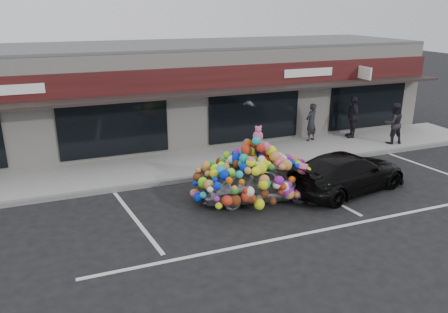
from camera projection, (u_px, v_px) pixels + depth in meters
name	position (u px, v px, depth m)	size (l,w,h in m)	color
ground	(239.00, 205.00, 13.61)	(90.00, 90.00, 0.00)	black
shop_building	(170.00, 91.00, 20.37)	(24.00, 7.20, 4.31)	beige
sidewalk	(200.00, 163.00, 17.12)	(26.00, 3.00, 0.15)	gray
kerb	(213.00, 176.00, 15.80)	(26.00, 0.18, 0.16)	slate
parking_stripe_left	(136.00, 219.00, 12.71)	(0.12, 4.40, 0.01)	silver
parking_stripe_mid	(313.00, 190.00, 14.74)	(0.12, 4.40, 0.01)	silver
parking_stripe_right	(436.00, 170.00, 16.57)	(0.12, 4.40, 0.01)	silver
lane_line	(337.00, 227.00, 12.26)	(14.00, 0.12, 0.01)	silver
toy_car	(257.00, 176.00, 13.85)	(2.70, 4.14, 2.29)	silver
black_sedan	(347.00, 172.00, 14.52)	(4.49, 1.83, 1.30)	black
pedestrian_a	(311.00, 122.00, 19.49)	(0.62, 0.41, 1.70)	black
pedestrian_b	(393.00, 123.00, 19.08)	(0.88, 0.69, 1.81)	black
pedestrian_c	(352.00, 117.00, 19.98)	(0.47, 1.14, 1.94)	black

